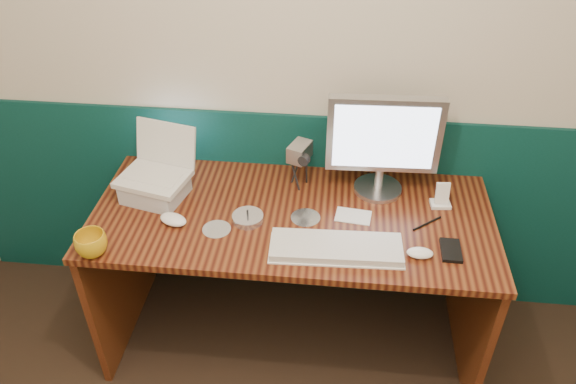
# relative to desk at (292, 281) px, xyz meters

# --- Properties ---
(back_wall) EXTENTS (3.50, 0.04, 2.50)m
(back_wall) POSITION_rel_desk_xyz_m (0.09, 0.37, 0.88)
(back_wall) COLOR beige
(back_wall) RESTS_ON ground
(wainscot) EXTENTS (3.48, 0.02, 1.00)m
(wainscot) POSITION_rel_desk_xyz_m (0.09, 0.36, 0.12)
(wainscot) COLOR #08352F
(wainscot) RESTS_ON ground
(desk) EXTENTS (1.60, 0.70, 0.75)m
(desk) POSITION_rel_desk_xyz_m (0.00, 0.00, 0.00)
(desk) COLOR #351009
(desk) RESTS_ON ground
(laptop_riser) EXTENTS (0.27, 0.25, 0.08)m
(laptop_riser) POSITION_rel_desk_xyz_m (-0.57, 0.06, 0.42)
(laptop_riser) COLOR silver
(laptop_riser) RESTS_ON desk
(laptop) EXTENTS (0.31, 0.26, 0.22)m
(laptop) POSITION_rel_desk_xyz_m (-0.57, 0.06, 0.57)
(laptop) COLOR silver
(laptop) RESTS_ON laptop_riser
(monitor) EXTENTS (0.45, 0.15, 0.45)m
(monitor) POSITION_rel_desk_xyz_m (0.34, 0.20, 0.60)
(monitor) COLOR #B9BABF
(monitor) RESTS_ON desk
(keyboard) EXTENTS (0.49, 0.18, 0.03)m
(keyboard) POSITION_rel_desk_xyz_m (0.18, -0.20, 0.39)
(keyboard) COLOR silver
(keyboard) RESTS_ON desk
(mouse_right) EXTENTS (0.10, 0.06, 0.03)m
(mouse_right) POSITION_rel_desk_xyz_m (0.49, -0.19, 0.39)
(mouse_right) COLOR white
(mouse_right) RESTS_ON desk
(mouse_left) EXTENTS (0.13, 0.10, 0.04)m
(mouse_left) POSITION_rel_desk_xyz_m (-0.45, -0.11, 0.39)
(mouse_left) COLOR white
(mouse_left) RESTS_ON desk
(mug) EXTENTS (0.15, 0.15, 0.09)m
(mug) POSITION_rel_desk_xyz_m (-0.70, -0.31, 0.42)
(mug) COLOR gold
(mug) RESTS_ON desk
(camcorder) EXTENTS (0.13, 0.16, 0.20)m
(camcorder) POSITION_rel_desk_xyz_m (0.01, 0.20, 0.48)
(camcorder) COLOR #B2B3B7
(camcorder) RESTS_ON desk
(cd_spindle) EXTENTS (0.12, 0.12, 0.03)m
(cd_spindle) POSITION_rel_desk_xyz_m (-0.17, -0.06, 0.39)
(cd_spindle) COLOR silver
(cd_spindle) RESTS_ON desk
(cd_loose_a) EXTENTS (0.11, 0.11, 0.00)m
(cd_loose_a) POSITION_rel_desk_xyz_m (-0.28, -0.12, 0.38)
(cd_loose_a) COLOR silver
(cd_loose_a) RESTS_ON desk
(cd_loose_b) EXTENTS (0.12, 0.12, 0.00)m
(cd_loose_b) POSITION_rel_desk_xyz_m (0.06, -0.02, 0.38)
(cd_loose_b) COLOR silver
(cd_loose_b) RESTS_ON desk
(pen) EXTENTS (0.12, 0.10, 0.01)m
(pen) POSITION_rel_desk_xyz_m (0.53, -0.01, 0.38)
(pen) COLOR black
(pen) RESTS_ON desk
(papers) EXTENTS (0.15, 0.11, 0.00)m
(papers) POSITION_rel_desk_xyz_m (0.24, 0.01, 0.38)
(papers) COLOR white
(papers) RESTS_ON desk
(dock) EXTENTS (0.08, 0.07, 0.01)m
(dock) POSITION_rel_desk_xyz_m (0.59, 0.12, 0.38)
(dock) COLOR white
(dock) RESTS_ON desk
(music_player) EXTENTS (0.06, 0.03, 0.09)m
(music_player) POSITION_rel_desk_xyz_m (0.59, 0.12, 0.44)
(music_player) COLOR white
(music_player) RESTS_ON dock
(pda) EXTENTS (0.07, 0.12, 0.01)m
(pda) POSITION_rel_desk_xyz_m (0.60, -0.16, 0.38)
(pda) COLOR black
(pda) RESTS_ON desk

